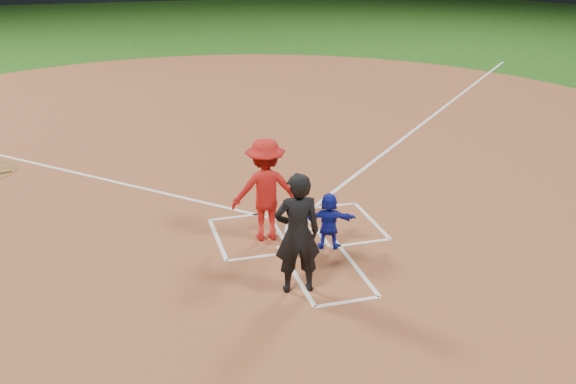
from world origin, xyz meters
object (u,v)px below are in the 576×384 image
object	(u,v)px
home_plate	(297,229)
batter_at_plate	(266,190)
catcher	(329,221)
umpire	(297,233)

from	to	relation	value
home_plate	batter_at_plate	xyz separation A→B (m)	(-0.67, -0.19, 0.98)
catcher	batter_at_plate	distance (m)	1.32
home_plate	umpire	world-z (taller)	umpire
catcher	umpire	size ratio (longest dim) A/B	0.53
catcher	umpire	distance (m)	1.71
catcher	batter_at_plate	xyz separation A→B (m)	(-1.01, 0.72, 0.45)
home_plate	catcher	size ratio (longest dim) A/B	0.55
batter_at_plate	catcher	bearing A→B (deg)	-35.38
umpire	batter_at_plate	world-z (taller)	umpire
catcher	batter_at_plate	bearing A→B (deg)	-17.24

